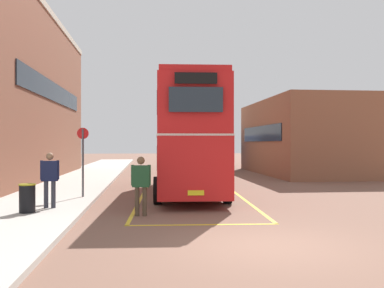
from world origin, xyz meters
The scene contains 11 objects.
ground_plane centered at (0.00, 14.40, 0.00)m, with size 135.60×135.60×0.00m, color brown.
sidewalk_left centered at (-6.50, 16.80, 0.07)m, with size 4.00×57.60×0.14m, color #B2ADA3.
brick_building_left centered at (-10.77, 17.00, 4.95)m, with size 5.47×19.69×9.89m.
depot_building_right centered at (8.91, 20.64, 2.63)m, with size 6.90×12.78×5.26m.
double_decker_bus centered at (-0.76, 9.54, 2.51)m, with size 3.19×10.32×4.75m.
single_deck_bus centered at (2.76, 29.64, 1.64)m, with size 3.01×9.25×3.02m.
pedestrian_boarding centered at (-2.74, 4.02, 1.06)m, with size 0.60×0.27×1.80m.
pedestrian_waiting_near centered at (-5.65, 5.00, 1.17)m, with size 0.59×0.26×1.77m.
litter_bin centered at (-6.11, 4.14, 0.57)m, with size 0.49×0.49×0.86m.
bus_stop_sign centered at (-5.04, 7.77, 1.75)m, with size 0.44×0.09×2.67m.
bay_marking_yellow centered at (-0.80, 7.63, 0.00)m, with size 4.79×12.42×0.01m.
Camera 1 is at (-2.50, -8.79, 2.21)m, focal length 39.25 mm.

